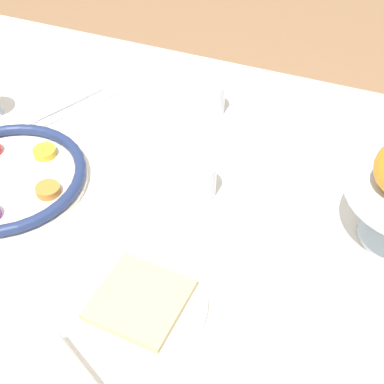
{
  "coord_description": "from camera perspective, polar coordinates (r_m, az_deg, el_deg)",
  "views": [
    {
      "loc": [
        0.29,
        -0.51,
        1.37
      ],
      "look_at": [
        0.06,
        0.06,
        0.77
      ],
      "focal_mm": 50.0,
      "sensor_mm": 36.0,
      "label": 1
    }
  ],
  "objects": [
    {
      "name": "fork_right",
      "position": [
        1.13,
        -12.03,
        8.76
      ],
      "size": [
        0.1,
        0.17,
        0.01
      ],
      "color": "silver",
      "rests_on": "dining_table"
    },
    {
      "name": "cup_far",
      "position": [
        0.9,
        0.69,
        1.4
      ],
      "size": [
        0.06,
        0.06,
        0.06
      ],
      "color": "silver",
      "rests_on": "dining_table"
    },
    {
      "name": "fork_left",
      "position": [
        1.15,
        -13.33,
        9.04
      ],
      "size": [
        0.09,
        0.17,
        0.01
      ],
      "color": "silver",
      "rests_on": "dining_table"
    },
    {
      "name": "cup_mid",
      "position": [
        1.09,
        1.9,
        9.96
      ],
      "size": [
        0.06,
        0.06,
        0.06
      ],
      "color": "silver",
      "rests_on": "dining_table"
    },
    {
      "name": "seder_plate",
      "position": [
        0.98,
        -19.3,
        1.45
      ],
      "size": [
        0.28,
        0.28,
        0.03
      ],
      "color": "white",
      "rests_on": "dining_table"
    },
    {
      "name": "dining_table",
      "position": [
        1.17,
        -4.08,
        -15.38
      ],
      "size": [
        1.51,
        1.05,
        0.73
      ],
      "color": "silver",
      "rests_on": "ground_plane"
    },
    {
      "name": "bread_plate",
      "position": [
        0.77,
        -5.52,
        -11.62
      ],
      "size": [
        0.19,
        0.19,
        0.02
      ],
      "color": "silver",
      "rests_on": "dining_table"
    }
  ]
}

